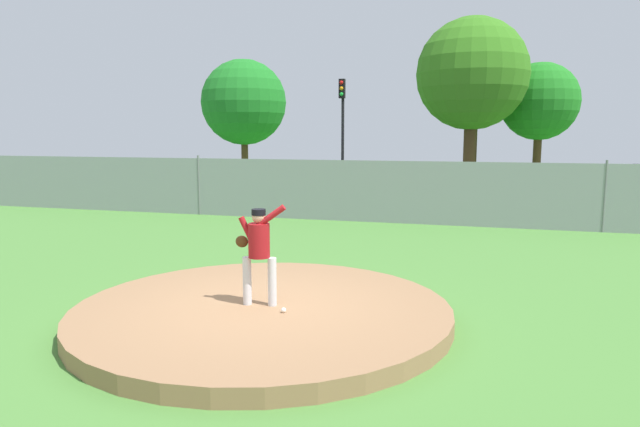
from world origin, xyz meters
The scene contains 17 objects.
ground_plane centered at (0.00, 6.00, 0.00)m, with size 80.00×80.00×0.00m, color #4C8438.
asphalt_strip centered at (0.00, 14.50, 0.00)m, with size 44.00×7.00×0.01m, color #2B2B2D.
pitchers_mound centered at (0.00, 0.00, 0.12)m, with size 5.66×5.66×0.25m, color #99704C.
pitcher_youth centered at (-0.05, -0.01, 1.14)m, with size 0.82×0.32×1.54m.
baseball centered at (0.43, -0.27, 0.28)m, with size 0.07×0.07×0.07m, color white.
chainlink_fence centered at (0.00, 10.00, 0.99)m, with size 32.29×0.07×2.07m.
parked_car_navy centered at (-11.58, 14.17, 0.82)m, with size 2.07×4.17×1.72m.
parked_car_teal centered at (-8.94, 14.58, 0.78)m, with size 1.93×4.63×1.62m.
parked_car_charcoal centered at (-4.41, 14.14, 0.79)m, with size 2.09×4.66×1.65m.
parked_car_white centered at (-0.02, 14.31, 0.77)m, with size 2.00×4.80×1.58m.
parked_car_silver centered at (2.74, 14.38, 0.79)m, with size 2.03×4.11×1.67m.
traffic_cone_orange centered at (5.80, 17.14, 0.26)m, with size 0.40×0.40×0.55m.
traffic_light_near centered at (-3.53, 18.91, 3.65)m, with size 0.28×0.46×5.39m.
tree_bushy_near centered at (-11.31, 24.93, 4.73)m, with size 5.22×5.22×7.35m.
tree_slender_far centered at (2.34, 21.31, 5.67)m, with size 5.41×5.41×8.40m.
tree_leaning_west centered at (2.37, 24.06, 5.29)m, with size 4.43×4.43×7.55m.
tree_tall_centre centered at (5.69, 23.92, 4.45)m, with size 3.98×3.98×6.46m.
Camera 1 is at (3.16, -7.68, 2.80)m, focal length 31.73 mm.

